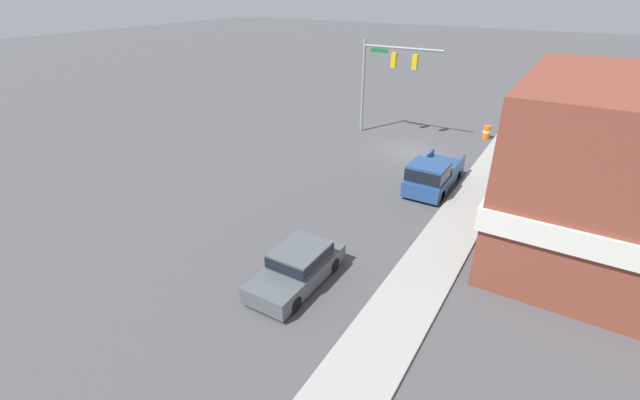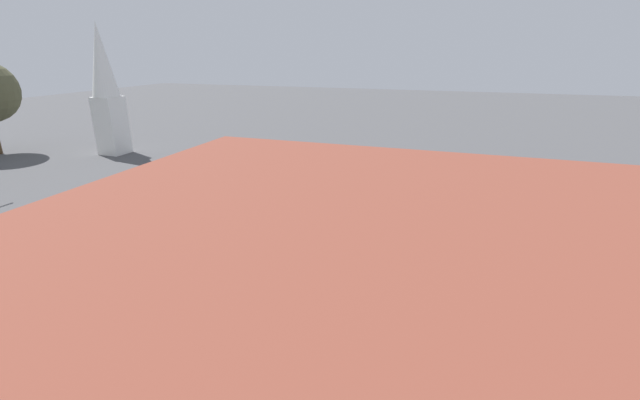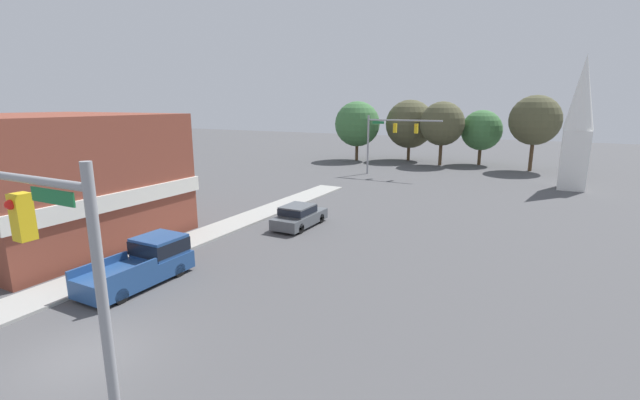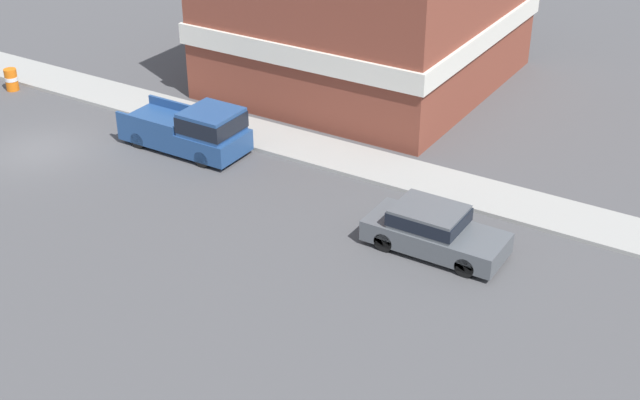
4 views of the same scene
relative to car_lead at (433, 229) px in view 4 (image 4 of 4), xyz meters
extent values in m
plane|color=#4C4C4F|center=(1.50, -16.53, -0.79)|extent=(200.00, 200.00, 0.00)
cube|color=#9E9E99|center=(-4.20, -16.53, -0.72)|extent=(2.40, 60.00, 0.14)
cylinder|color=black|center=(-0.85, 1.53, -0.46)|extent=(0.22, 0.66, 0.66)
cylinder|color=black|center=(0.85, 1.53, -0.46)|extent=(0.22, 0.66, 0.66)
cylinder|color=black|center=(-0.85, -1.31, -0.46)|extent=(0.22, 0.66, 0.66)
cylinder|color=black|center=(0.85, -1.31, -0.46)|extent=(0.22, 0.66, 0.66)
cube|color=#51565B|center=(0.00, 0.11, -0.25)|extent=(1.92, 4.57, 0.71)
cube|color=#51565B|center=(0.00, -0.17, 0.41)|extent=(1.77, 2.20, 0.63)
cube|color=black|center=(0.00, -0.17, 0.41)|extent=(1.79, 2.28, 0.44)
cylinder|color=black|center=(-2.69, -10.07, -0.46)|extent=(0.22, 0.66, 0.66)
cylinder|color=black|center=(-0.82, -10.07, -0.46)|extent=(0.22, 0.66, 0.66)
cylinder|color=black|center=(-2.69, -13.30, -0.46)|extent=(0.22, 0.66, 0.66)
cylinder|color=black|center=(-0.82, -13.30, -0.46)|extent=(0.22, 0.66, 0.66)
cube|color=navy|center=(-1.75, -11.68, -0.18)|extent=(2.10, 5.21, 0.85)
cube|color=navy|center=(-1.75, -10.27, 0.70)|extent=(1.99, 1.98, 0.91)
cube|color=black|center=(-1.75, -10.27, 0.70)|extent=(2.01, 2.06, 0.64)
cube|color=navy|center=(-2.74, -12.82, 0.42)|extent=(0.12, 2.93, 0.35)
cube|color=navy|center=(-0.77, -12.82, 0.42)|extent=(0.12, 2.93, 0.35)
cylinder|color=orange|center=(-2.40, -22.38, -0.28)|extent=(0.57, 0.57, 1.02)
cylinder|color=white|center=(-2.40, -22.38, -0.23)|extent=(0.59, 0.59, 0.18)
cube|color=brown|center=(-12.09, -9.12, 2.98)|extent=(12.38, 11.48, 7.54)
cube|color=silver|center=(-12.09, -9.12, 2.26)|extent=(12.68, 11.78, 0.90)
camera|label=1|loc=(-8.02, 11.43, 10.02)|focal=24.00mm
camera|label=2|loc=(-17.06, -10.21, 9.20)|focal=24.00mm
camera|label=3|loc=(14.23, -24.01, 7.39)|focal=24.00mm
camera|label=4|loc=(22.84, 9.76, 14.77)|focal=50.00mm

